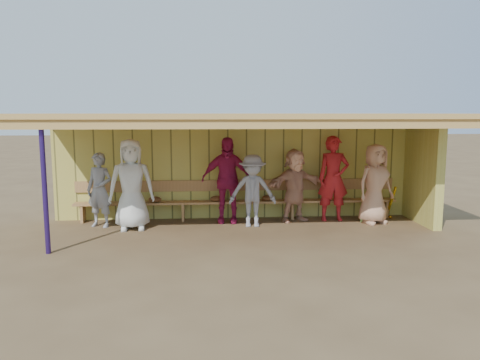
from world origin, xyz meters
The scene contains 11 objects.
ground centered at (0.00, 0.00, 0.00)m, with size 90.00×90.00×0.00m, color brown.
player_a centered at (-3.09, 0.57, 0.83)m, with size 0.60×0.40×1.66m, color gray.
player_b centered at (-2.35, 0.31, 0.99)m, with size 0.96×0.63×1.97m, color silver.
player_d centered at (-0.27, 0.81, 0.99)m, with size 1.16×0.48×1.97m, color #B11C4F.
player_e centered at (0.28, 0.37, 0.80)m, with size 1.04×0.60×1.61m, color #919199.
player_f centered at (1.31, 0.81, 0.85)m, with size 1.57×0.50×1.70m, color #E1A17E.
player_g centered at (2.22, 0.81, 0.99)m, with size 0.73×0.48×1.99m, color #B21C20.
player_h centered at (3.09, 0.45, 0.91)m, with size 0.89×0.58×1.82m, color tan.
dugout_structure centered at (0.39, 0.69, 1.69)m, with size 8.80×3.20×2.50m.
bench centered at (0.00, 1.12, 0.53)m, with size 7.60×0.34×0.93m.
dugout_equipment centered at (0.10, 0.99, 0.49)m, with size 5.80×0.62×0.80m.
Camera 1 is at (-0.76, -9.79, 2.51)m, focal length 35.00 mm.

